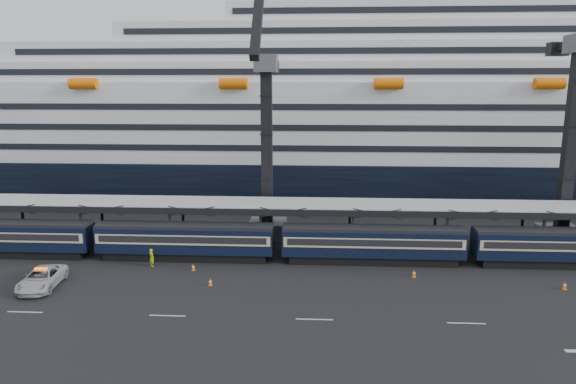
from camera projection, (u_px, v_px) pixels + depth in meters
name	position (u px, v px, depth m)	size (l,w,h in m)	color
ground	(477.00, 303.00, 44.30)	(260.00, 260.00, 0.00)	black
train	(404.00, 243.00, 53.90)	(133.05, 3.00, 4.05)	black
canopy	(442.00, 207.00, 56.94)	(130.00, 6.25, 5.53)	#95969C
cruise_ship	(393.00, 123.00, 86.86)	(214.09, 28.84, 34.00)	black
crane_dark_near	(266.00, 142.00, 61.21)	(4.50, 17.75, 35.08)	#4A4C52
crane_dark_mid	(573.00, 132.00, 57.98)	(4.50, 18.24, 39.64)	#4A4C52
pickup_truck	(42.00, 278.00, 47.59)	(2.92, 6.33, 1.76)	#B2B3B9
worker	(152.00, 258.00, 53.18)	(0.69, 0.46, 1.90)	#A5D70B
traffic_cone_a	(40.00, 270.00, 50.98)	(0.43, 0.43, 0.86)	orange
traffic_cone_b	(193.00, 267.00, 52.17)	(0.35, 0.35, 0.71)	orange
traffic_cone_c	(210.00, 282.00, 48.18)	(0.36, 0.36, 0.72)	orange
traffic_cone_d	(414.00, 273.00, 50.29)	(0.39, 0.39, 0.79)	orange
traffic_cone_e	(565.00, 285.00, 47.27)	(0.38, 0.38, 0.77)	orange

